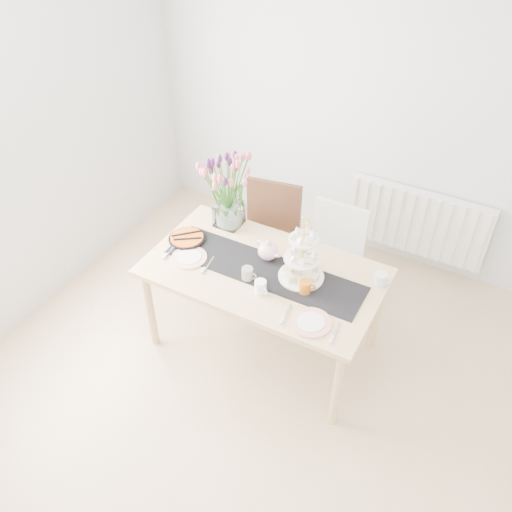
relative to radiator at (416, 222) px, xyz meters
The scene contains 16 objects.
room_shell 2.40m from the radiator, 102.86° to the right, with size 4.50×4.50×4.50m.
radiator is the anchor object (origin of this frame).
dining_table 1.64m from the radiator, 115.28° to the right, with size 1.60×0.90×0.75m.
chair_brown 1.27m from the radiator, 141.67° to the right, with size 0.52×0.52×0.91m.
chair_white 0.89m from the radiator, 120.63° to the right, with size 0.44×0.44×0.87m.
table_runner 1.65m from the radiator, 115.28° to the right, with size 1.40×0.35×0.01m, color black.
tulip_vase 1.75m from the radiator, 136.00° to the right, with size 0.67×0.67×0.58m.
cake_stand 1.54m from the radiator, 107.13° to the right, with size 0.31×0.31×0.45m.
teapot 1.57m from the radiator, 118.16° to the right, with size 0.23×0.19×0.15m, color white, non-canonical shape.
cream_jug 1.26m from the radiator, 87.97° to the right, with size 0.08×0.08×0.08m, color silver.
tart_tin 1.99m from the radiator, 132.72° to the right, with size 0.27×0.27×0.03m.
mug_grey 1.79m from the radiator, 115.00° to the right, with size 0.08×0.08×0.09m, color gray.
mug_white 1.81m from the radiator, 110.09° to the right, with size 0.08×0.08×0.09m, color white.
mug_orange 1.61m from the radiator, 103.17° to the right, with size 0.08×0.08×0.09m, color orange.
plate_left 2.03m from the radiator, 126.90° to the right, with size 0.25×0.25×0.01m, color white.
plate_right 1.80m from the radiator, 96.79° to the right, with size 0.25×0.25×0.01m, color silver.
Camera 1 is at (1.08, -1.71, 3.18)m, focal length 38.00 mm.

